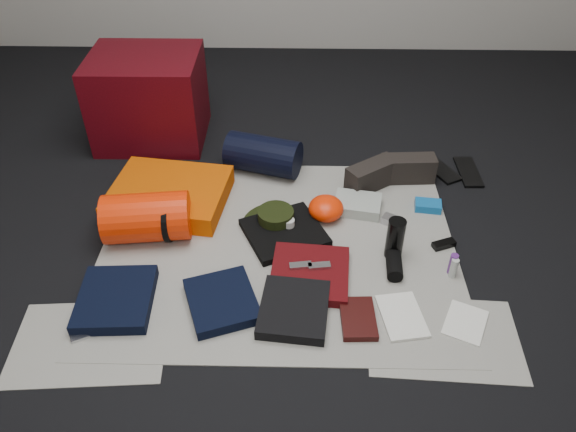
{
  "coord_description": "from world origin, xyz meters",
  "views": [
    {
      "loc": [
        0.08,
        -1.88,
        1.73
      ],
      "look_at": [
        0.04,
        0.1,
        0.1
      ],
      "focal_mm": 35.0,
      "sensor_mm": 36.0,
      "label": 1
    }
  ],
  "objects_px": {
    "red_cabinet": "(149,98)",
    "water_bottle": "(395,239)",
    "compact_camera": "(392,221)",
    "sleeping_pad": "(169,194)",
    "stuff_sack": "(147,217)",
    "paperback_book": "(358,319)",
    "navy_duffel": "(263,155)"
  },
  "relations": [
    {
      "from": "red_cabinet",
      "to": "stuff_sack",
      "type": "relative_size",
      "value": 1.55
    },
    {
      "from": "navy_duffel",
      "to": "paperback_book",
      "type": "bearing_deg",
      "value": -50.56
    },
    {
      "from": "red_cabinet",
      "to": "sleeping_pad",
      "type": "bearing_deg",
      "value": -72.26
    },
    {
      "from": "sleeping_pad",
      "to": "compact_camera",
      "type": "xyz_separation_m",
      "value": [
        1.08,
        -0.14,
        -0.03
      ]
    },
    {
      "from": "compact_camera",
      "to": "paperback_book",
      "type": "distance_m",
      "value": 0.63
    },
    {
      "from": "navy_duffel",
      "to": "compact_camera",
      "type": "height_order",
      "value": "navy_duffel"
    },
    {
      "from": "sleeping_pad",
      "to": "compact_camera",
      "type": "bearing_deg",
      "value": -7.54
    },
    {
      "from": "stuff_sack",
      "to": "red_cabinet",
      "type": "bearing_deg",
      "value": 100.22
    },
    {
      "from": "red_cabinet",
      "to": "navy_duffel",
      "type": "distance_m",
      "value": 0.76
    },
    {
      "from": "red_cabinet",
      "to": "sleeping_pad",
      "type": "xyz_separation_m",
      "value": [
        0.21,
        -0.64,
        -0.19
      ]
    },
    {
      "from": "sleeping_pad",
      "to": "stuff_sack",
      "type": "xyz_separation_m",
      "value": [
        -0.05,
        -0.25,
        0.06
      ]
    },
    {
      "from": "navy_duffel",
      "to": "paperback_book",
      "type": "xyz_separation_m",
      "value": [
        0.43,
        -1.03,
        -0.09
      ]
    },
    {
      "from": "water_bottle",
      "to": "paperback_book",
      "type": "xyz_separation_m",
      "value": [
        -0.18,
        -0.38,
        -0.08
      ]
    },
    {
      "from": "sleeping_pad",
      "to": "water_bottle",
      "type": "height_order",
      "value": "water_bottle"
    },
    {
      "from": "water_bottle",
      "to": "paperback_book",
      "type": "height_order",
      "value": "water_bottle"
    },
    {
      "from": "red_cabinet",
      "to": "compact_camera",
      "type": "height_order",
      "value": "red_cabinet"
    },
    {
      "from": "red_cabinet",
      "to": "stuff_sack",
      "type": "xyz_separation_m",
      "value": [
        0.16,
        -0.89,
        -0.13
      ]
    },
    {
      "from": "navy_duffel",
      "to": "paperback_book",
      "type": "distance_m",
      "value": 1.12
    },
    {
      "from": "red_cabinet",
      "to": "water_bottle",
      "type": "xyz_separation_m",
      "value": [
        1.27,
        -1.0,
        -0.14
      ]
    },
    {
      "from": "sleeping_pad",
      "to": "paperback_book",
      "type": "xyz_separation_m",
      "value": [
        0.88,
        -0.74,
        -0.04
      ]
    },
    {
      "from": "red_cabinet",
      "to": "stuff_sack",
      "type": "distance_m",
      "value": 0.91
    },
    {
      "from": "red_cabinet",
      "to": "water_bottle",
      "type": "distance_m",
      "value": 1.62
    },
    {
      "from": "red_cabinet",
      "to": "navy_duffel",
      "type": "height_order",
      "value": "red_cabinet"
    },
    {
      "from": "stuff_sack",
      "to": "water_bottle",
      "type": "distance_m",
      "value": 1.11
    },
    {
      "from": "water_bottle",
      "to": "compact_camera",
      "type": "relative_size",
      "value": 2.13
    },
    {
      "from": "stuff_sack",
      "to": "compact_camera",
      "type": "height_order",
      "value": "stuff_sack"
    },
    {
      "from": "sleeping_pad",
      "to": "water_bottle",
      "type": "bearing_deg",
      "value": -18.74
    },
    {
      "from": "navy_duffel",
      "to": "stuff_sack",
      "type": "bearing_deg",
      "value": -115.59
    },
    {
      "from": "navy_duffel",
      "to": "paperback_book",
      "type": "height_order",
      "value": "navy_duffel"
    },
    {
      "from": "navy_duffel",
      "to": "compact_camera",
      "type": "xyz_separation_m",
      "value": [
        0.63,
        -0.43,
        -0.08
      ]
    },
    {
      "from": "navy_duffel",
      "to": "water_bottle",
      "type": "distance_m",
      "value": 0.89
    },
    {
      "from": "sleeping_pad",
      "to": "paperback_book",
      "type": "height_order",
      "value": "sleeping_pad"
    }
  ]
}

